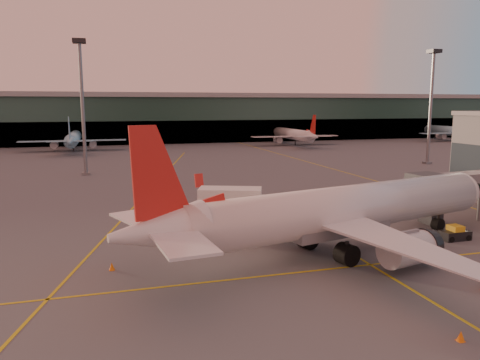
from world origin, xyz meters
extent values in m
plane|color=#4C4F54|center=(0.00, 0.00, 0.00)|extent=(600.00, 600.00, 0.00)
cube|color=gold|center=(0.00, 5.00, 0.01)|extent=(80.00, 0.25, 0.01)
cube|color=gold|center=(-10.00, 45.00, 0.01)|extent=(31.30, 115.98, 0.01)
cube|color=gold|center=(30.00, 70.00, 0.01)|extent=(0.25, 160.00, 0.01)
cube|color=#19382D|center=(0.00, 142.00, 8.00)|extent=(400.00, 18.00, 16.00)
cube|color=gray|center=(0.00, 142.00, 16.80)|extent=(400.00, 20.00, 1.60)
cube|color=black|center=(0.00, 133.50, 4.00)|extent=(400.00, 1.00, 8.00)
cylinder|color=slate|center=(-20.00, 66.00, 12.50)|extent=(0.70, 0.70, 25.00)
cube|color=black|center=(-20.00, 66.00, 25.20)|extent=(2.40, 2.40, 0.80)
cube|color=slate|center=(-20.00, 66.00, 0.25)|extent=(1.60, 1.60, 0.50)
cylinder|color=slate|center=(55.00, 62.00, 12.50)|extent=(0.70, 0.70, 25.00)
cube|color=black|center=(55.00, 62.00, 25.20)|extent=(2.40, 2.40, 0.80)
cube|color=slate|center=(55.00, 62.00, 0.25)|extent=(1.60, 1.60, 0.50)
cylinder|color=silver|center=(4.68, 8.76, 4.16)|extent=(32.48, 11.82, 4.16)
sphere|color=silver|center=(20.42, 12.65, 4.16)|extent=(4.08, 4.08, 4.08)
cube|color=black|center=(21.57, 12.93, 4.68)|extent=(2.47, 3.08, 0.73)
cone|color=silver|center=(-12.98, 4.39, 4.48)|extent=(7.86, 5.55, 3.95)
cube|color=silver|center=(-11.75, 1.03, 4.58)|extent=(4.03, 7.03, 0.21)
cylinder|color=silver|center=(6.96, 2.81, 1.87)|extent=(4.87, 3.67, 2.71)
cylinder|color=black|center=(3.02, 5.56, 0.94)|extent=(2.17, 1.86, 1.87)
cylinder|color=black|center=(3.02, 5.56, 1.51)|extent=(0.37, 0.37, 1.14)
cube|color=silver|center=(-13.45, 7.95, 4.58)|extent=(5.63, 7.49, 0.21)
cylinder|color=silver|center=(3.93, 15.09, 1.87)|extent=(4.87, 3.67, 2.71)
cylinder|color=black|center=(1.72, 10.82, 0.94)|extent=(2.17, 1.86, 1.87)
cylinder|color=black|center=(1.72, 10.82, 1.51)|extent=(0.37, 0.37, 1.14)
cube|color=slate|center=(3.53, 8.47, 2.81)|extent=(10.78, 5.70, 1.67)
cylinder|color=black|center=(17.35, 11.89, 0.94)|extent=(1.47, 1.12, 1.31)
cube|color=#2D3035|center=(17.81, 14.63, 4.46)|extent=(3.78, 3.78, 3.00)
cube|color=#2D3035|center=(19.31, 15.53, 1.20)|extent=(1.60, 2.40, 2.40)
cylinder|color=black|center=(19.31, 14.43, 0.40)|extent=(0.80, 0.40, 0.80)
cylinder|color=black|center=(19.31, 16.63, 0.40)|extent=(0.80, 0.40, 0.80)
cylinder|color=slate|center=(25.65, 15.01, 1.58)|extent=(0.50, 0.50, 3.16)
cube|color=maroon|center=(-3.77, 17.20, 0.83)|extent=(4.26, 3.74, 1.66)
cube|color=silver|center=(-4.09, 17.31, 3.44)|extent=(6.99, 4.86, 3.10)
cylinder|color=black|center=(-6.11, 16.65, 0.50)|extent=(1.07, 0.71, 1.00)
cylinder|color=black|center=(-2.38, 15.25, 0.50)|extent=(1.07, 0.71, 1.00)
cube|color=black|center=(17.30, 9.22, 0.47)|extent=(2.92, 1.58, 0.94)
cube|color=gold|center=(17.30, 9.22, 1.11)|extent=(1.22, 1.38, 0.77)
cylinder|color=black|center=(16.28, 8.52, 0.30)|extent=(0.60, 0.26, 0.60)
cylinder|color=black|center=(18.33, 8.55, 0.30)|extent=(0.60, 0.26, 0.60)
cone|color=orange|center=(-16.24, 9.83, 0.32)|extent=(0.51, 0.51, 0.64)
cube|color=orange|center=(-16.24, 9.83, 0.02)|extent=(0.44, 0.44, 0.03)
cone|color=orange|center=(2.92, -7.98, 0.31)|extent=(0.49, 0.49, 0.62)
cube|color=orange|center=(2.92, -7.98, 0.02)|extent=(0.42, 0.42, 0.03)
cone|color=orange|center=(3.75, 25.50, 0.28)|extent=(0.45, 0.45, 0.57)
cube|color=orange|center=(3.75, 25.50, 0.02)|extent=(0.39, 0.39, 0.03)
camera|label=1|loc=(-16.41, -28.62, 13.55)|focal=35.00mm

